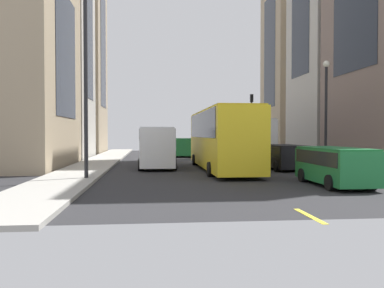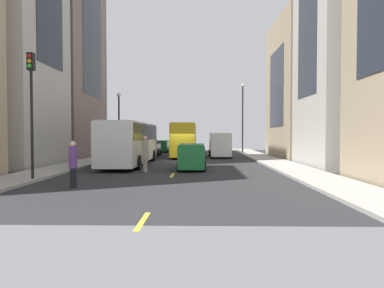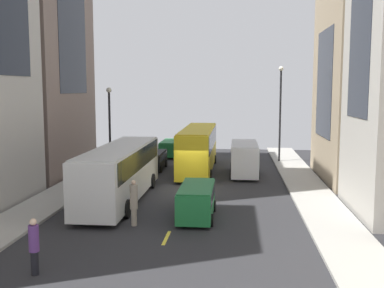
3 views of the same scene
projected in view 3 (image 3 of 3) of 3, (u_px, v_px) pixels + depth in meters
name	position (u px, v px, depth m)	size (l,w,h in m)	color
ground_plane	(189.00, 189.00, 31.62)	(42.89, 42.89, 0.00)	#28282B
sidewalk_west	(75.00, 186.00, 32.38)	(2.77, 44.00, 0.15)	#9E9B93
sidewalk_east	(309.00, 190.00, 30.85)	(2.77, 44.00, 0.15)	#9E9B93
lane_stripe_1	(166.00, 238.00, 21.25)	(0.16, 2.00, 0.01)	yellow
lane_stripe_2	(189.00, 189.00, 31.62)	(0.16, 2.00, 0.01)	yellow
lane_stripe_3	(201.00, 164.00, 42.00)	(0.16, 2.00, 0.01)	yellow
lane_stripe_4	(208.00, 149.00, 52.38)	(0.16, 2.00, 0.01)	yellow
building_east_2	(376.00, 84.00, 33.99)	(7.53, 10.58, 14.43)	tan
city_bus_white	(120.00, 168.00, 28.14)	(2.81, 12.12, 3.35)	silver
streetcar_yellow	(198.00, 145.00, 38.60)	(2.70, 12.22, 3.59)	yellow
delivery_van_white	(244.00, 156.00, 36.54)	(2.25, 5.96, 2.58)	white
car_green_0	(197.00, 199.00, 24.46)	(1.91, 4.49, 1.75)	#1E7238
car_green_1	(170.00, 147.00, 46.76)	(1.91, 4.55, 1.61)	#1E7238
car_black_2	(153.00, 159.00, 39.21)	(2.03, 4.44, 1.50)	black
pedestrian_crossing_near	(34.00, 245.00, 16.92)	(0.38, 0.38, 2.14)	black
pedestrian_walking_far	(134.00, 202.00, 23.02)	(0.39, 0.39, 2.33)	gray
streetlamp_near	(280.00, 105.00, 42.48)	(0.44, 0.44, 8.73)	black
streetlamp_far	(110.00, 120.00, 37.72)	(0.44, 0.44, 6.80)	black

